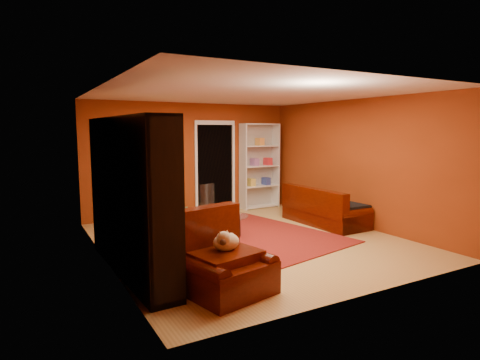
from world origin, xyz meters
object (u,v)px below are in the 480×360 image
christmas_tree (157,176)px  acrylic_chair (212,206)px  gift_box_green (183,214)px  white_bookshelf (260,166)px  gift_box_red (138,216)px  armchair (226,260)px  media_unit (129,196)px  sofa (325,205)px  coffee_table (226,226)px  dog (226,242)px  gift_box_teal (133,218)px  rug (247,237)px

christmas_tree → acrylic_chair: bearing=-33.3°
gift_box_green → white_bookshelf: size_ratio=0.12×
gift_box_red → armchair: 4.45m
media_unit → gift_box_red: media_unit is taller
sofa → coffee_table: 2.32m
white_bookshelf → coffee_table: 3.12m
armchair → white_bookshelf: bearing=41.0°
dog → acrylic_chair: bearing=54.7°
media_unit → armchair: size_ratio=2.68×
gift_box_teal → armchair: (0.13, -4.00, 0.24)m
christmas_tree → white_bookshelf: size_ratio=0.95×
media_unit → sofa: bearing=9.4°
dog → acrylic_chair: size_ratio=0.53×
gift_box_red → white_bookshelf: 3.28m
sofa → christmas_tree: bearing=58.6°
gift_box_red → sofa: sofa is taller
gift_box_red → coffee_table: 2.45m
gift_box_teal → gift_box_red: (0.22, 0.44, -0.06)m
sofa → media_unit: bearing=100.6°
sofa → acrylic_chair: sofa is taller
coffee_table → acrylic_chair: acrylic_chair is taller
dog → gift_box_green: bearing=63.5°
christmas_tree → gift_box_green: 1.07m
media_unit → christmas_tree: media_unit is taller
gift_box_teal → acrylic_chair: 1.67m
christmas_tree → gift_box_red: bearing=123.5°
rug → dog: bearing=-125.8°
christmas_tree → coffee_table: bearing=-66.4°
media_unit → armchair: bearing=-59.8°
armchair → gift_box_red: bearing=75.9°
white_bookshelf → sofa: size_ratio=1.17×
dog → media_unit: bearing=112.3°
rug → christmas_tree: christmas_tree is taller
armchair → sofa: armchair is taller
gift_box_red → gift_box_teal: bearing=-116.3°
gift_box_green → christmas_tree: bearing=-173.0°
armchair → acrylic_chair: 3.60m
rug → gift_box_green: (-0.48, 1.98, 0.12)m
gift_box_green → dog: size_ratio=0.64×
gift_box_teal → coffee_table: size_ratio=0.41×
gift_box_teal → sofa: (3.59, -1.81, 0.24)m
christmas_tree → gift_box_teal: (-0.53, 0.04, -0.85)m
sofa → gift_box_teal: bearing=61.9°
sofa → coffee_table: size_ratio=2.32×
media_unit → sofa: size_ratio=1.50×
white_bookshelf → acrylic_chair: (-1.84, -1.09, -0.69)m
media_unit → sofa: 4.44m
armchair → sofa: bearing=19.4°
rug → gift_box_teal: bearing=129.6°
gift_box_green → white_bookshelf: white_bookshelf is taller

